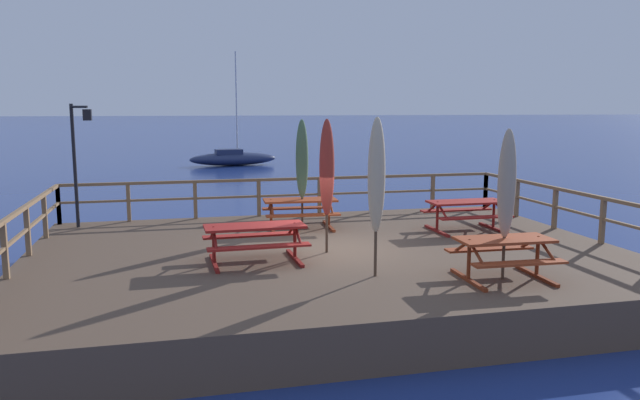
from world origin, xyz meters
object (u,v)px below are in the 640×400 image
at_px(patio_umbrella_short_mid, 327,168).
at_px(patio_umbrella_tall_mid_left, 302,160).
at_px(sailboat_distant, 233,158).
at_px(picnic_table_back_right, 300,207).
at_px(picnic_table_mid_left, 255,235).
at_px(picnic_table_front_left, 466,209).
at_px(patio_umbrella_tall_back_left, 377,176).
at_px(lamp_post_hooked, 79,147).
at_px(picnic_table_mid_centre, 504,250).
at_px(patio_umbrella_short_front, 507,184).

xyz_separation_m(patio_umbrella_short_mid, patio_umbrella_tall_mid_left, (0.03, 2.74, -0.04)).
bearing_deg(sailboat_distant, patio_umbrella_tall_mid_left, -91.61).
bearing_deg(picnic_table_back_right, sailboat_distant, 88.28).
xyz_separation_m(picnic_table_mid_left, patio_umbrella_short_mid, (1.61, 0.47, 1.27)).
distance_m(picnic_table_front_left, patio_umbrella_tall_back_left, 5.18).
bearing_deg(picnic_table_front_left, patio_umbrella_tall_mid_left, 162.24).
height_order(patio_umbrella_short_mid, lamp_post_hooked, lamp_post_hooked).
height_order(picnic_table_front_left, patio_umbrella_tall_back_left, patio_umbrella_tall_back_left).
bearing_deg(picnic_table_back_right, picnic_table_front_left, -17.72).
bearing_deg(picnic_table_front_left, picnic_table_mid_centre, -108.19).
height_order(patio_umbrella_short_front, patio_umbrella_tall_back_left, patio_umbrella_tall_back_left).
bearing_deg(sailboat_distant, picnic_table_mid_centre, -86.80).
xyz_separation_m(patio_umbrella_short_front, patio_umbrella_tall_mid_left, (-2.59, 5.50, 0.04)).
relative_size(patio_umbrella_tall_mid_left, sailboat_distant, 0.36).
height_order(patio_umbrella_tall_back_left, patio_umbrella_tall_mid_left, patio_umbrella_tall_back_left).
relative_size(picnic_table_back_right, patio_umbrella_tall_back_left, 0.66).
xyz_separation_m(picnic_table_back_right, sailboat_distant, (0.81, 27.04, -0.90)).
height_order(picnic_table_mid_left, patio_umbrella_tall_back_left, patio_umbrella_tall_back_left).
xyz_separation_m(picnic_table_front_left, patio_umbrella_short_mid, (-4.01, -1.47, 1.27)).
bearing_deg(patio_umbrella_tall_mid_left, picnic_table_mid_left, -117.11).
xyz_separation_m(picnic_table_mid_centre, patio_umbrella_short_mid, (-2.62, 2.76, 1.27)).
relative_size(picnic_table_mid_centre, patio_umbrella_tall_back_left, 0.60).
bearing_deg(picnic_table_front_left, picnic_table_back_right, 162.28).
height_order(picnic_table_front_left, sailboat_distant, sailboat_distant).
bearing_deg(patio_umbrella_short_front, sailboat_distant, 93.20).
bearing_deg(patio_umbrella_short_front, patio_umbrella_tall_back_left, 161.49).
bearing_deg(patio_umbrella_tall_mid_left, picnic_table_mid_centre, -64.86).
bearing_deg(picnic_table_mid_left, sailboat_distant, 85.45).
bearing_deg(lamp_post_hooked, picnic_table_back_right, -13.94).
bearing_deg(picnic_table_back_right, patio_umbrella_short_front, -64.45).
height_order(patio_umbrella_short_front, sailboat_distant, sailboat_distant).
height_order(patio_umbrella_short_mid, patio_umbrella_tall_back_left, patio_umbrella_tall_back_left).
xyz_separation_m(picnic_table_back_right, patio_umbrella_short_front, (2.64, -5.52, 1.19)).
bearing_deg(patio_umbrella_short_front, picnic_table_front_left, 71.78).
bearing_deg(patio_umbrella_tall_mid_left, sailboat_distant, 88.39).
xyz_separation_m(picnic_table_front_left, patio_umbrella_tall_mid_left, (-3.98, 1.27, 1.23)).
bearing_deg(patio_umbrella_tall_mid_left, picnic_table_back_right, 165.30).
relative_size(picnic_table_mid_centre, patio_umbrella_tall_mid_left, 0.63).
xyz_separation_m(picnic_table_front_left, picnic_table_mid_left, (-5.62, -1.94, 0.00)).
height_order(picnic_table_back_right, sailboat_distant, sailboat_distant).
relative_size(picnic_table_mid_centre, lamp_post_hooked, 0.55).
bearing_deg(patio_umbrella_short_mid, picnic_table_back_right, 90.36).
distance_m(picnic_table_front_left, lamp_post_hooked, 9.99).
distance_m(picnic_table_mid_centre, lamp_post_hooked, 10.76).
distance_m(picnic_table_mid_centre, patio_umbrella_tall_mid_left, 6.21).
xyz_separation_m(picnic_table_mid_centre, lamp_post_hooked, (-8.12, 6.88, 1.56)).
bearing_deg(sailboat_distant, patio_umbrella_short_front, -86.80).
bearing_deg(patio_umbrella_short_front, picnic_table_back_right, 115.55).
bearing_deg(patio_umbrella_tall_back_left, picnic_table_mid_left, 142.66).
xyz_separation_m(picnic_table_mid_left, sailboat_distant, (2.41, 30.27, -0.90)).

